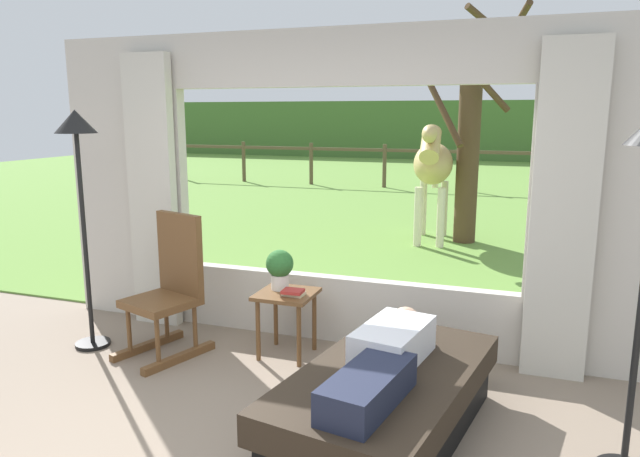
# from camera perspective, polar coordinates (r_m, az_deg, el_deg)

# --- Properties ---
(back_wall_with_window) EXTENTS (5.20, 0.12, 2.55)m
(back_wall_with_window) POSITION_cam_1_polar(r_m,az_deg,el_deg) (4.76, 1.85, 3.37)
(back_wall_with_window) COLOR beige
(back_wall_with_window) RESTS_ON ground_plane
(curtain_panel_left) EXTENTS (0.44, 0.10, 2.40)m
(curtain_panel_left) POSITION_cam_1_polar(r_m,az_deg,el_deg) (5.40, -16.02, 3.35)
(curtain_panel_left) COLOR beige
(curtain_panel_left) RESTS_ON ground_plane
(curtain_panel_right) EXTENTS (0.44, 0.10, 2.40)m
(curtain_panel_right) POSITION_cam_1_polar(r_m,az_deg,el_deg) (4.42, 22.65, 1.25)
(curtain_panel_right) COLOR beige
(curtain_panel_right) RESTS_ON ground_plane
(outdoor_pasture_lawn) EXTENTS (36.00, 21.68, 0.02)m
(outdoor_pasture_lawn) POSITION_cam_1_polar(r_m,az_deg,el_deg) (15.57, 14.09, 3.90)
(outdoor_pasture_lawn) COLOR olive
(outdoor_pasture_lawn) RESTS_ON ground_plane
(distant_hill_ridge) EXTENTS (36.00, 2.00, 2.40)m
(distant_hill_ridge) POSITION_cam_1_polar(r_m,az_deg,el_deg) (25.28, 16.43, 9.16)
(distant_hill_ridge) COLOR #466C32
(distant_hill_ridge) RESTS_ON ground_plane
(recliner_sofa) EXTENTS (1.18, 1.83, 0.42)m
(recliner_sofa) POSITION_cam_1_polar(r_m,az_deg,el_deg) (3.63, 6.49, -16.39)
(recliner_sofa) COLOR black
(recliner_sofa) RESTS_ON ground_plane
(reclining_person) EXTENTS (0.44, 1.43, 0.22)m
(reclining_person) POSITION_cam_1_polar(r_m,az_deg,el_deg) (3.46, 6.41, -12.29)
(reclining_person) COLOR silver
(reclining_person) RESTS_ON recliner_sofa
(rocking_chair) EXTENTS (0.65, 0.79, 1.12)m
(rocking_chair) POSITION_cam_1_polar(r_m,az_deg,el_deg) (4.81, -14.36, -5.49)
(rocking_chair) COLOR brown
(rocking_chair) RESTS_ON ground_plane
(side_table) EXTENTS (0.44, 0.44, 0.52)m
(side_table) POSITION_cam_1_polar(r_m,az_deg,el_deg) (4.63, -3.28, -7.34)
(side_table) COLOR brown
(side_table) RESTS_ON ground_plane
(potted_plant) EXTENTS (0.22, 0.22, 0.32)m
(potted_plant) POSITION_cam_1_polar(r_m,az_deg,el_deg) (4.63, -3.95, -3.76)
(potted_plant) COLOR silver
(potted_plant) RESTS_ON side_table
(book_stack) EXTENTS (0.17, 0.15, 0.05)m
(book_stack) POSITION_cam_1_polar(r_m,az_deg,el_deg) (4.51, -2.62, -6.25)
(book_stack) COLOR beige
(book_stack) RESTS_ON side_table
(floor_lamp_left) EXTENTS (0.32, 0.32, 1.92)m
(floor_lamp_left) POSITION_cam_1_polar(r_m,az_deg,el_deg) (4.96, -22.52, 6.38)
(floor_lamp_left) COLOR black
(floor_lamp_left) RESTS_ON ground_plane
(horse) EXTENTS (0.66, 1.82, 1.73)m
(horse) POSITION_cam_1_polar(r_m,az_deg,el_deg) (8.67, 10.94, 6.08)
(horse) COLOR tan
(horse) RESTS_ON outdoor_pasture_lawn
(pasture_tree) EXTENTS (1.57, 1.61, 3.30)m
(pasture_tree) POSITION_cam_1_polar(r_m,az_deg,el_deg) (8.75, 14.42, 8.91)
(pasture_tree) COLOR #4C3823
(pasture_tree) RESTS_ON outdoor_pasture_lawn
(pasture_fence_line) EXTENTS (16.10, 0.10, 1.10)m
(pasture_fence_line) POSITION_cam_1_polar(r_m,az_deg,el_deg) (14.77, 13.95, 6.39)
(pasture_fence_line) COLOR brown
(pasture_fence_line) RESTS_ON outdoor_pasture_lawn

